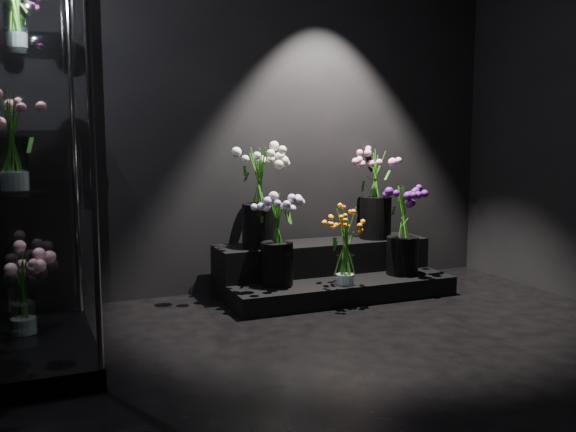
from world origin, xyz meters
TOP-DOWN VIEW (x-y plane):
  - floor at (0.00, 0.00)m, footprint 4.00×4.00m
  - wall_back at (0.00, 2.00)m, footprint 4.00×0.00m
  - display_riser at (0.45, 1.67)m, footprint 1.67×0.74m
  - display_case at (-1.65, 0.92)m, footprint 0.65×1.08m
  - bouquet_orange_bells at (0.41, 1.33)m, footprint 0.34×0.34m
  - bouquet_lilac at (-0.03, 1.49)m, footprint 0.40×0.40m
  - bouquet_purple at (0.96, 1.45)m, footprint 0.32×0.32m
  - bouquet_cream_roses at (-0.07, 1.74)m, footprint 0.46×0.46m
  - bouquet_pink_roses at (0.90, 1.75)m, footprint 0.47×0.47m
  - bouquet_case_pink at (-1.68, 0.73)m, footprint 0.31×0.31m
  - bouquet_case_magenta at (-1.63, 1.06)m, footprint 0.25×0.25m
  - bouquet_case_base_pink at (-1.68, 1.11)m, footprint 0.36×0.36m

SIDE VIEW (x-z plane):
  - floor at x=0.00m, z-range 0.00..0.00m
  - display_riser at x=0.45m, z-range -0.03..0.34m
  - bouquet_case_base_pink at x=-1.68m, z-range 0.12..0.60m
  - bouquet_orange_bells at x=0.41m, z-range 0.15..0.70m
  - bouquet_purple at x=0.96m, z-range 0.16..0.82m
  - bouquet_lilac at x=-0.03m, z-range 0.20..0.85m
  - bouquet_pink_roses at x=0.90m, z-range 0.43..1.11m
  - bouquet_cream_roses at x=-0.07m, z-range 0.42..1.14m
  - bouquet_case_pink at x=-1.68m, z-range 0.94..1.41m
  - display_case at x=-1.65m, z-range 0.00..2.38m
  - wall_back at x=0.00m, z-range -0.60..3.40m
  - bouquet_case_magenta at x=-1.63m, z-range 1.64..2.00m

